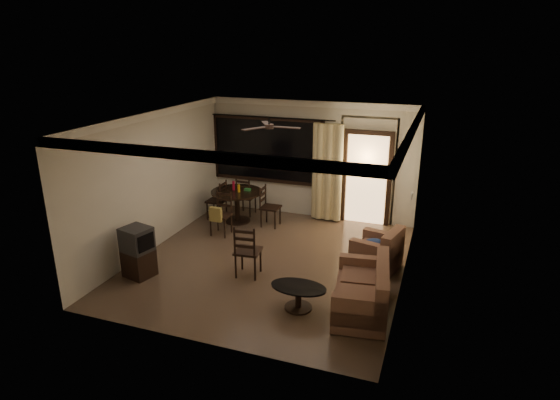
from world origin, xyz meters
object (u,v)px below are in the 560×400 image
at_px(dining_chair_north, 246,203).
at_px(coffee_table, 298,294).
at_px(dining_chair_west, 217,207).
at_px(sofa, 365,293).
at_px(dining_table, 237,198).
at_px(dining_chair_east, 270,214).
at_px(tv_cabinet, 138,252).
at_px(side_chair, 248,260).
at_px(dining_chair_south, 221,221).
at_px(armchair, 379,253).

distance_m(dining_chair_north, coffee_table, 4.49).
relative_size(dining_chair_west, sofa, 0.59).
xyz_separation_m(dining_table, coffee_table, (2.53, -3.19, -0.33)).
height_order(dining_chair_east, dining_chair_north, same).
distance_m(tv_cabinet, sofa, 4.09).
relative_size(dining_chair_north, sofa, 0.59).
xyz_separation_m(dining_chair_east, side_chair, (0.49, -2.42, 0.02)).
distance_m(dining_chair_south, side_chair, 2.05).
height_order(dining_chair_south, coffee_table, dining_chair_south).
bearing_deg(dining_chair_west, tv_cabinet, 0.13).
height_order(sofa, armchair, sofa).
xyz_separation_m(dining_chair_west, dining_chair_east, (1.37, -0.01, 0.00)).
bearing_deg(dining_chair_west, dining_chair_east, 89.93).
distance_m(dining_chair_south, tv_cabinet, 2.31).
distance_m(dining_chair_south, coffee_table, 3.45).
bearing_deg(tv_cabinet, armchair, 37.11).
bearing_deg(armchair, dining_table, 172.74).
xyz_separation_m(dining_chair_west, armchair, (4.06, -1.36, 0.05)).
bearing_deg(side_chair, sofa, 161.21).
bearing_deg(coffee_table, dining_chair_south, 137.36).
height_order(dining_chair_east, tv_cabinet, dining_chair_east).
bearing_deg(dining_chair_south, dining_chair_north, 89.94).
bearing_deg(sofa, armchair, 82.53).
xyz_separation_m(dining_chair_north, tv_cabinet, (-0.55, -3.62, 0.19)).
xyz_separation_m(dining_chair_west, dining_chair_south, (0.53, -0.86, 0.02)).
xyz_separation_m(dining_chair_south, coffee_table, (2.54, -2.34, -0.04)).
height_order(armchair, side_chair, side_chair).
xyz_separation_m(coffee_table, side_chair, (-1.21, 0.77, 0.03)).
bearing_deg(side_chair, dining_chair_south, -55.63).
relative_size(dining_chair_west, dining_chair_south, 1.00).
xyz_separation_m(dining_chair_east, armchair, (2.70, -1.35, 0.05)).
distance_m(dining_chair_west, armchair, 4.29).
height_order(dining_table, armchair, dining_table).
height_order(dining_chair_east, side_chair, side_chair).
bearing_deg(dining_table, dining_chair_south, -90.43).
distance_m(dining_chair_west, dining_chair_south, 1.01).
distance_m(sofa, coffee_table, 1.04).
height_order(dining_table, dining_chair_south, dining_table).
height_order(dining_table, dining_chair_north, dining_table).
relative_size(dining_chair_west, dining_chair_east, 1.00).
relative_size(dining_table, coffee_table, 1.33).
height_order(sofa, side_chair, side_chair).
xyz_separation_m(dining_chair_west, coffee_table, (3.06, -3.20, -0.02)).
height_order(armchair, coffee_table, armchair).
distance_m(armchair, side_chair, 2.45).
distance_m(tv_cabinet, side_chair, 1.99).
bearing_deg(dining_chair_east, dining_table, 89.92).
bearing_deg(tv_cabinet, dining_chair_south, 90.51).
xyz_separation_m(dining_chair_west, dining_chair_north, (0.53, 0.51, 0.00)).
relative_size(dining_chair_east, sofa, 0.59).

